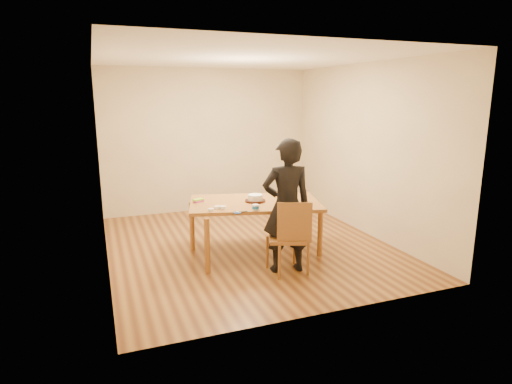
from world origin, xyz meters
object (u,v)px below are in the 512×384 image
object	(u,v)px
cake	(255,198)
person	(287,206)
dining_chair	(288,238)
dining_table	(255,203)
cake_plate	(255,201)

from	to	relation	value
cake	person	bearing A→B (deg)	-78.93
dining_chair	dining_table	bearing A→B (deg)	121.39
dining_table	dining_chair	xyz separation A→B (m)	(0.15, -0.78, -0.28)
dining_table	dining_chair	bearing A→B (deg)	-64.63
dining_table	cake_plate	world-z (taller)	cake_plate
dining_table	person	world-z (taller)	person
dining_chair	person	world-z (taller)	person
cake_plate	cake	world-z (taller)	cake
dining_chair	person	size ratio (longest dim) A/B	0.27
dining_chair	cake_plate	size ratio (longest dim) A/B	1.58
cake_plate	person	bearing A→B (deg)	-78.93
person	dining_chair	bearing A→B (deg)	98.33
dining_table	cake	size ratio (longest dim) A/B	8.60
cake	person	world-z (taller)	person
dining_table	cake	bearing A→B (deg)	19.37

